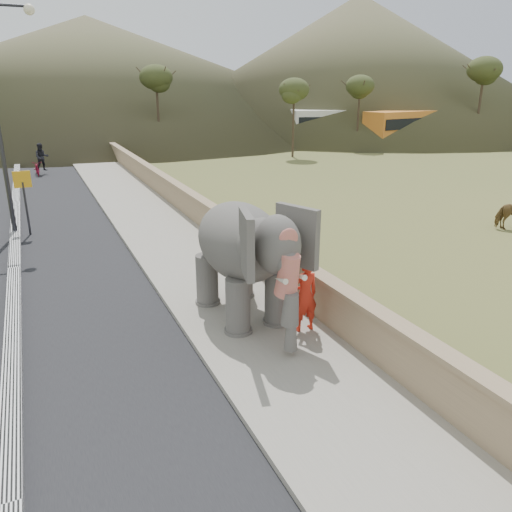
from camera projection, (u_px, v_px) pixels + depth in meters
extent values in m
plane|color=olive|center=(348.00, 431.00, 8.12)|extent=(160.00, 160.00, 0.00)
cube|color=black|center=(15.00, 274.00, 14.80)|extent=(7.00, 120.00, 0.03)
cube|color=black|center=(15.00, 271.00, 14.77)|extent=(0.35, 120.00, 0.22)
cube|color=#9E9687|center=(179.00, 250.00, 16.72)|extent=(3.00, 120.00, 0.15)
cube|color=tan|center=(224.00, 231.00, 17.20)|extent=(0.30, 120.00, 1.10)
cylinder|color=#2B2B30|center=(5.00, 5.00, 16.28)|extent=(1.60, 0.10, 0.10)
sphere|color=#FFF2CC|center=(29.00, 10.00, 16.59)|extent=(0.36, 0.36, 0.36)
cylinder|color=#2D2D33|center=(27.00, 209.00, 18.33)|extent=(0.08, 0.08, 2.00)
cube|color=#EDA316|center=(22.00, 179.00, 17.97)|extent=(0.60, 0.05, 0.60)
imported|color=silver|center=(315.00, 138.00, 44.96)|extent=(4.49, 2.55, 1.44)
cube|color=white|center=(350.00, 127.00, 46.91)|extent=(11.27, 5.30, 3.10)
cube|color=orange|center=(415.00, 128.00, 45.64)|extent=(11.26, 4.31, 3.10)
cone|color=brown|center=(357.00, 62.00, 64.29)|extent=(56.00, 56.00, 16.00)
cone|color=brown|center=(90.00, 71.00, 68.11)|extent=(80.00, 80.00, 14.00)
imported|color=red|center=(305.00, 295.00, 10.90)|extent=(0.61, 0.40, 1.68)
imported|color=maroon|center=(37.00, 168.00, 30.80)|extent=(0.67, 1.66, 0.86)
imported|color=black|center=(42.00, 157.00, 30.72)|extent=(0.86, 0.69, 1.69)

